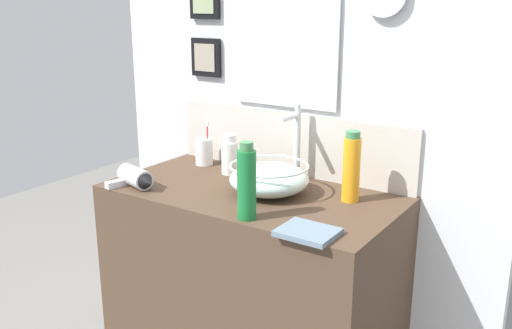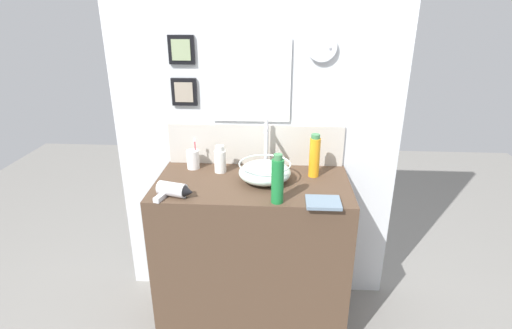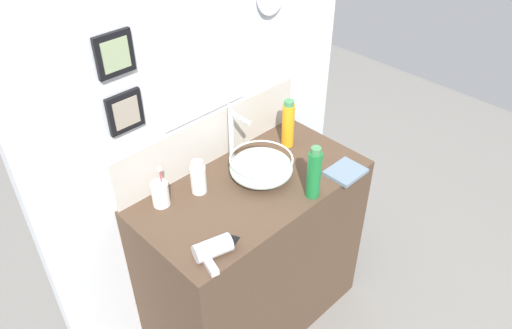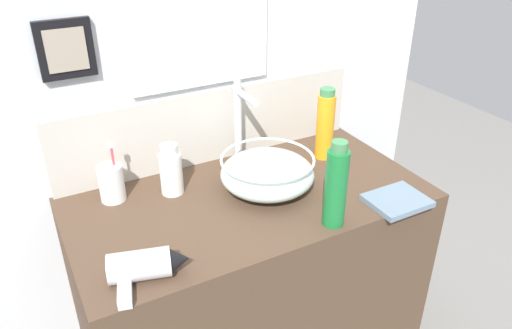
# 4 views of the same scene
# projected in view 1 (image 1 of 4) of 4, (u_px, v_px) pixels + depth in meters

# --- Properties ---
(vanity_counter) EXTENTS (1.02, 0.53, 0.88)m
(vanity_counter) POSITION_uv_depth(u_px,v_px,m) (252.00, 304.00, 2.10)
(vanity_counter) COLOR #4C3828
(vanity_counter) RESTS_ON ground
(back_panel) EXTENTS (1.62, 0.10, 2.50)m
(back_panel) POSITION_uv_depth(u_px,v_px,m) (296.00, 75.00, 2.11)
(back_panel) COLOR silver
(back_panel) RESTS_ON ground
(glass_bowl_sink) EXTENTS (0.27, 0.27, 0.10)m
(glass_bowl_sink) POSITION_uv_depth(u_px,v_px,m) (269.00, 178.00, 1.94)
(glass_bowl_sink) COLOR silver
(glass_bowl_sink) RESTS_ON vanity_counter
(faucet) EXTENTS (0.02, 0.13, 0.28)m
(faucet) POSITION_uv_depth(u_px,v_px,m) (295.00, 137.00, 2.04)
(faucet) COLOR silver
(faucet) RESTS_ON vanity_counter
(hair_drier) EXTENTS (0.19, 0.14, 0.07)m
(hair_drier) POSITION_uv_depth(u_px,v_px,m) (136.00, 178.00, 2.01)
(hair_drier) COLOR silver
(hair_drier) RESTS_ON vanity_counter
(toothbrush_cup) EXTENTS (0.07, 0.07, 0.18)m
(toothbrush_cup) POSITION_uv_depth(u_px,v_px,m) (204.00, 151.00, 2.28)
(toothbrush_cup) COLOR white
(toothbrush_cup) RESTS_ON vanity_counter
(lotion_bottle) EXTENTS (0.06, 0.06, 0.24)m
(lotion_bottle) POSITION_uv_depth(u_px,v_px,m) (351.00, 168.00, 1.85)
(lotion_bottle) COLOR orange
(lotion_bottle) RESTS_ON vanity_counter
(soap_dispenser) EXTENTS (0.06, 0.06, 0.15)m
(soap_dispenser) POSITION_uv_depth(u_px,v_px,m) (230.00, 156.00, 2.16)
(soap_dispenser) COLOR white
(soap_dispenser) RESTS_ON vanity_counter
(shampoo_bottle) EXTENTS (0.06, 0.06, 0.24)m
(shampoo_bottle) POSITION_uv_depth(u_px,v_px,m) (247.00, 183.00, 1.70)
(shampoo_bottle) COLOR #197233
(shampoo_bottle) RESTS_ON vanity_counter
(hand_towel) EXTENTS (0.16, 0.13, 0.02)m
(hand_towel) POSITION_uv_depth(u_px,v_px,m) (308.00, 232.00, 1.61)
(hand_towel) COLOR slate
(hand_towel) RESTS_ON vanity_counter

